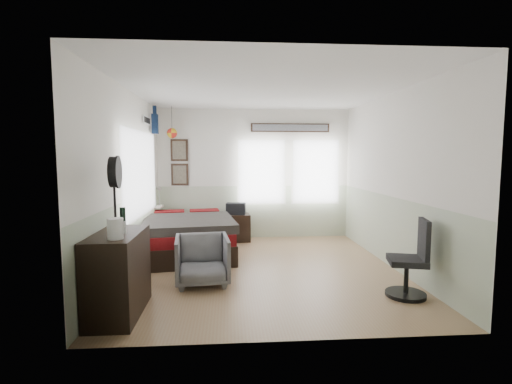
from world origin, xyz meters
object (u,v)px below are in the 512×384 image
(dresser, at_px, (118,274))
(task_chair, at_px, (411,265))
(nightstand, at_px, (236,227))
(bed, at_px, (189,236))
(armchair, at_px, (202,260))

(dresser, distance_m, task_chair, 3.44)
(dresser, relative_size, nightstand, 1.81)
(nightstand, bearing_deg, task_chair, -61.10)
(dresser, bearing_deg, task_chair, 4.35)
(task_chair, bearing_deg, bed, 157.13)
(bed, height_order, task_chair, task_chair)
(armchair, bearing_deg, nightstand, 72.69)
(bed, distance_m, armchair, 1.63)
(bed, xyz_separation_m, dresser, (-0.48, -2.51, 0.13))
(dresser, relative_size, task_chair, 1.03)
(dresser, xyz_separation_m, armchair, (0.84, 0.92, -0.12))
(dresser, bearing_deg, nightstand, 68.82)
(dresser, relative_size, armchair, 1.38)
(bed, xyz_separation_m, nightstand, (0.86, 0.95, -0.05))
(bed, bearing_deg, nightstand, 40.15)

